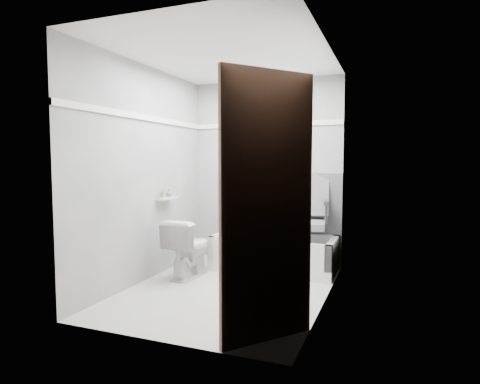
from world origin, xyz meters
The scene contains 19 objects.
floor centered at (0.00, 0.00, 0.00)m, with size 2.60×2.60×0.00m, color silver.
ceiling centered at (0.00, 0.00, 2.40)m, with size 2.60×2.60×0.00m, color silver.
wall_back centered at (0.00, 1.30, 1.20)m, with size 2.00×0.02×2.40m, color slate.
wall_front centered at (0.00, -1.30, 1.20)m, with size 2.00×0.02×2.40m, color slate.
wall_left centered at (-1.00, 0.00, 1.20)m, with size 0.02×2.60×2.40m, color slate.
wall_right centered at (1.00, 0.00, 1.20)m, with size 0.02×2.60×2.40m, color slate.
bathtub centered at (0.23, 0.93, 0.21)m, with size 1.50×0.70×0.42m, color silver, non-canonical shape.
office_chair centered at (0.58, 0.97, 0.66)m, with size 0.63×0.63×1.09m, color #5C5C60, non-canonical shape.
toilet centered at (-0.62, 0.29, 0.33)m, with size 0.38×0.68×0.67m, color white.
door centered at (0.98, -1.28, 1.00)m, with size 0.78×0.78×2.00m, color brown, non-canonical shape.
window centered at (0.25, 1.29, 2.02)m, with size 0.66×0.04×0.40m, color black, non-canonical shape.
backerboard centered at (0.25, 1.29, 0.80)m, with size 1.50×0.02×0.78m, color #4C4C4F.
trim_back centered at (0.00, 1.29, 1.82)m, with size 2.00×0.02×0.06m, color white.
trim_left centered at (-0.99, 0.00, 1.82)m, with size 0.02×2.60×0.06m, color white.
pole centered at (0.10, 1.06, 1.05)m, with size 0.02×0.02×1.95m, color white.
shelf centered at (-0.93, 0.35, 0.90)m, with size 0.10×0.32×0.03m, color silver.
soap_bottle_a centered at (-0.94, 0.27, 0.97)m, with size 0.05×0.05×0.11m, color olive.
soap_bottle_b centered at (-0.94, 0.41, 0.96)m, with size 0.07×0.07×0.10m, color slate.
faucet centered at (-0.20, 1.27, 0.55)m, with size 0.26×0.10×0.16m, color silver, non-canonical shape.
Camera 1 is at (1.59, -3.78, 1.34)m, focal length 30.00 mm.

